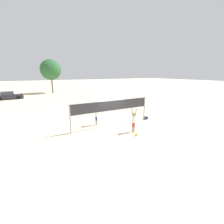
# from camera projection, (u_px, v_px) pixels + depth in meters

# --- Properties ---
(ground_plane) EXTENTS (200.00, 200.00, 0.00)m
(ground_plane) POSITION_uv_depth(u_px,v_px,m) (112.00, 126.00, 14.19)
(ground_plane) COLOR beige
(volleyball_net) EXTENTS (7.84, 0.11, 2.49)m
(volleyball_net) POSITION_uv_depth(u_px,v_px,m) (112.00, 107.00, 13.74)
(volleyball_net) COLOR gray
(volleyball_net) RESTS_ON ground_plane
(player_spiker) EXTENTS (0.28, 0.70, 2.11)m
(player_spiker) POSITION_uv_depth(u_px,v_px,m) (134.00, 120.00, 12.47)
(player_spiker) COLOR tan
(player_spiker) RESTS_ON ground_plane
(player_blocker) EXTENTS (0.28, 0.70, 2.14)m
(player_blocker) POSITION_uv_depth(u_px,v_px,m) (96.00, 114.00, 14.14)
(player_blocker) COLOR tan
(player_blocker) RESTS_ON ground_plane
(volleyball) EXTENTS (0.22, 0.22, 0.22)m
(volleyball) POSITION_uv_depth(u_px,v_px,m) (136.00, 134.00, 11.95)
(volleyball) COLOR yellow
(volleyball) RESTS_ON ground_plane
(gear_bag) EXTENTS (0.43, 0.36, 0.27)m
(gear_bag) POSITION_uv_depth(u_px,v_px,m) (146.00, 118.00, 16.28)
(gear_bag) COLOR navy
(gear_bag) RESTS_ON ground_plane
(parked_car_near) EXTENTS (4.75, 2.14, 1.48)m
(parked_car_near) POSITION_uv_depth(u_px,v_px,m) (9.00, 96.00, 28.35)
(parked_car_near) COLOR #232328
(parked_car_near) RESTS_ON ground_plane
(tree_left_cluster) EXTENTS (4.90, 4.90, 8.09)m
(tree_left_cluster) POSITION_uv_depth(u_px,v_px,m) (51.00, 70.00, 36.35)
(tree_left_cluster) COLOR brown
(tree_left_cluster) RESTS_ON ground_plane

